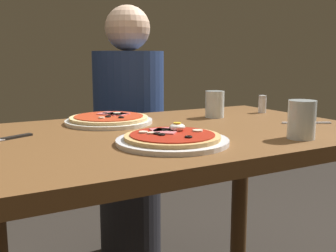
# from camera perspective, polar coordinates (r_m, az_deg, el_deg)

# --- Properties ---
(dining_table) EXTENTS (1.18, 0.75, 0.74)m
(dining_table) POSITION_cam_1_polar(r_m,az_deg,el_deg) (1.23, 0.15, -6.31)
(dining_table) COLOR brown
(dining_table) RESTS_ON ground
(pizza_foreground) EXTENTS (0.28, 0.28, 0.05)m
(pizza_foreground) POSITION_cam_1_polar(r_m,az_deg,el_deg) (1.02, 0.61, -1.80)
(pizza_foreground) COLOR white
(pizza_foreground) RESTS_ON dining_table
(pizza_across_left) EXTENTS (0.28, 0.28, 0.03)m
(pizza_across_left) POSITION_cam_1_polar(r_m,az_deg,el_deg) (1.35, -8.20, 0.88)
(pizza_across_left) COLOR white
(pizza_across_left) RESTS_ON dining_table
(water_glass_near) EXTENTS (0.07, 0.07, 0.09)m
(water_glass_near) POSITION_cam_1_polar(r_m,az_deg,el_deg) (1.47, 6.51, 2.77)
(water_glass_near) COLOR silver
(water_glass_near) RESTS_ON dining_table
(water_glass_far) EXTENTS (0.07, 0.07, 0.10)m
(water_glass_far) POSITION_cam_1_polar(r_m,az_deg,el_deg) (1.14, 18.07, 0.50)
(water_glass_far) COLOR silver
(water_glass_far) RESTS_ON dining_table
(fork) EXTENTS (0.15, 0.09, 0.00)m
(fork) POSITION_cam_1_polar(r_m,az_deg,el_deg) (1.40, 18.18, 0.42)
(fork) COLOR silver
(fork) RESTS_ON dining_table
(knife) EXTENTS (0.18, 0.10, 0.01)m
(knife) POSITION_cam_1_polar(r_m,az_deg,el_deg) (1.15, -21.89, -1.69)
(knife) COLOR silver
(knife) RESTS_ON dining_table
(salt_shaker) EXTENTS (0.03, 0.03, 0.07)m
(salt_shaker) POSITION_cam_1_polar(r_m,az_deg,el_deg) (1.62, 12.98, 2.98)
(salt_shaker) COLOR white
(salt_shaker) RESTS_ON dining_table
(diner_person) EXTENTS (0.32, 0.32, 1.18)m
(diner_person) POSITION_cam_1_polar(r_m,az_deg,el_deg) (1.91, -5.38, -2.38)
(diner_person) COLOR black
(diner_person) RESTS_ON ground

